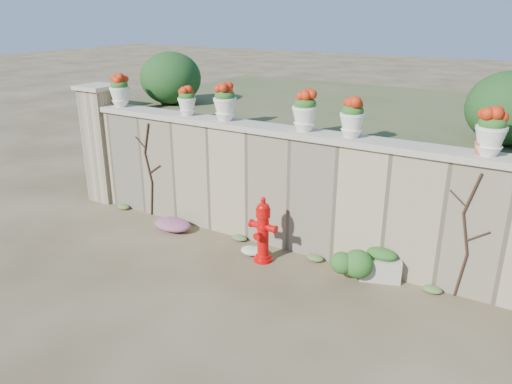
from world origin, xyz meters
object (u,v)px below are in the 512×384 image
Objects in this scene: fire_hydrant at (263,230)px; terracotta_pot at (484,145)px; planter_box at (381,265)px; urn_pot_0 at (120,91)px.

terracotta_pot is at bearing 16.33° from fire_hydrant.
planter_box is 2.32m from terracotta_pot.
urn_pot_0 is (-5.61, 0.30, 2.17)m from planter_box.
terracotta_pot is at bearing -4.59° from planter_box.
planter_box is at bearing -165.41° from terracotta_pot.
urn_pot_0 is at bearing 171.22° from fire_hydrant.
fire_hydrant is 3.51m from terracotta_pot.
planter_box is at bearing 15.91° from fire_hydrant.
terracotta_pot reaches higher than planter_box.
fire_hydrant is 1.93m from planter_box.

